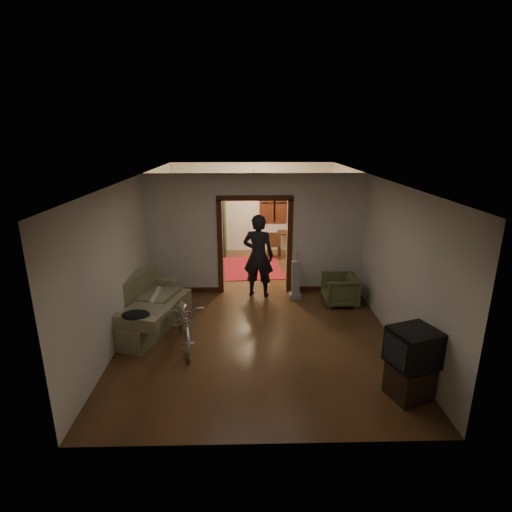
{
  "coord_description": "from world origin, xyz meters",
  "views": [
    {
      "loc": [
        -0.2,
        -8.25,
        3.65
      ],
      "look_at": [
        0.0,
        -0.3,
        1.2
      ],
      "focal_mm": 28.0,
      "sensor_mm": 36.0,
      "label": 1
    }
  ],
  "objects_px": {
    "locker": "(209,224)",
    "desk": "(293,243)",
    "sofa": "(146,304)",
    "armchair": "(340,290)",
    "bicycle": "(185,321)",
    "person": "(258,256)"
  },
  "relations": [
    {
      "from": "locker",
      "to": "desk",
      "type": "bearing_deg",
      "value": -6.68
    },
    {
      "from": "bicycle",
      "to": "armchair",
      "type": "xyz_separation_m",
      "value": [
        3.17,
        1.66,
        -0.1
      ]
    },
    {
      "from": "sofa",
      "to": "desk",
      "type": "bearing_deg",
      "value": 71.74
    },
    {
      "from": "bicycle",
      "to": "desk",
      "type": "bearing_deg",
      "value": 51.19
    },
    {
      "from": "sofa",
      "to": "armchair",
      "type": "height_order",
      "value": "sofa"
    },
    {
      "from": "person",
      "to": "locker",
      "type": "height_order",
      "value": "locker"
    },
    {
      "from": "person",
      "to": "desk",
      "type": "distance_m",
      "value": 3.56
    },
    {
      "from": "bicycle",
      "to": "person",
      "type": "xyz_separation_m",
      "value": [
        1.38,
        2.21,
        0.53
      ]
    },
    {
      "from": "armchair",
      "to": "locker",
      "type": "bearing_deg",
      "value": -139.77
    },
    {
      "from": "sofa",
      "to": "person",
      "type": "bearing_deg",
      "value": 51.7
    },
    {
      "from": "armchair",
      "to": "locker",
      "type": "height_order",
      "value": "locker"
    },
    {
      "from": "bicycle",
      "to": "locker",
      "type": "height_order",
      "value": "locker"
    },
    {
      "from": "sofa",
      "to": "bicycle",
      "type": "distance_m",
      "value": 1.08
    },
    {
      "from": "locker",
      "to": "desk",
      "type": "relative_size",
      "value": 2.07
    },
    {
      "from": "bicycle",
      "to": "armchair",
      "type": "relative_size",
      "value": 2.27
    },
    {
      "from": "sofa",
      "to": "locker",
      "type": "relative_size",
      "value": 1.04
    },
    {
      "from": "sofa",
      "to": "person",
      "type": "relative_size",
      "value": 1.08
    },
    {
      "from": "armchair",
      "to": "locker",
      "type": "relative_size",
      "value": 0.37
    },
    {
      "from": "bicycle",
      "to": "armchair",
      "type": "height_order",
      "value": "bicycle"
    },
    {
      "from": "locker",
      "to": "bicycle",
      "type": "bearing_deg",
      "value": -98.7
    },
    {
      "from": "locker",
      "to": "desk",
      "type": "distance_m",
      "value": 2.69
    },
    {
      "from": "person",
      "to": "armchair",
      "type": "bearing_deg",
      "value": 176.15
    }
  ]
}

